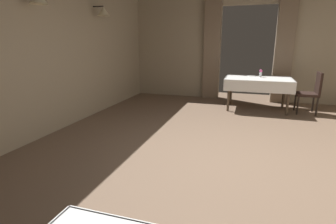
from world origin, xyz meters
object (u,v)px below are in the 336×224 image
(chair_mid_right, at_px, (312,91))
(flower_vase_mid, at_px, (261,73))
(plate_mid_b, at_px, (251,76))
(dining_table_mid, at_px, (258,81))

(chair_mid_right, xyz_separation_m, flower_vase_mid, (-1.09, 0.23, 0.33))
(chair_mid_right, bearing_deg, plate_mid_b, 162.55)
(plate_mid_b, bearing_deg, dining_table_mid, -64.39)
(chair_mid_right, distance_m, flower_vase_mid, 1.16)
(chair_mid_right, height_order, flower_vase_mid, flower_vase_mid)
(flower_vase_mid, height_order, plate_mid_b, flower_vase_mid)
(dining_table_mid, relative_size, chair_mid_right, 1.61)
(flower_vase_mid, xyz_separation_m, plate_mid_b, (-0.21, 0.18, -0.09))
(dining_table_mid, relative_size, flower_vase_mid, 8.22)
(dining_table_mid, xyz_separation_m, chair_mid_right, (1.13, -0.07, -0.15))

